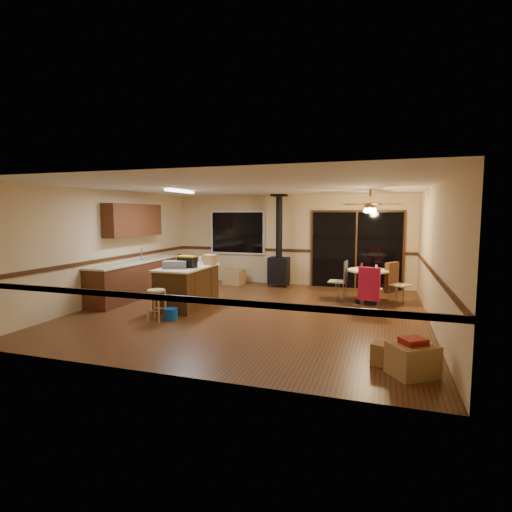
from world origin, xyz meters
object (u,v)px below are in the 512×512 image
at_px(chair_right, 393,278).
at_px(box_under_window, 234,277).
at_px(wood_stove, 279,261).
at_px(chair_left, 342,276).
at_px(dining_table, 368,280).
at_px(kitchen_island, 188,286).
at_px(toolbox_black, 187,262).
at_px(box_corner_b, 387,354).
at_px(chair_near, 369,284).
at_px(blue_bucket, 171,314).
at_px(bar_stool, 156,305).
at_px(box_corner_a, 413,360).
at_px(toolbox_grey, 175,265).

height_order(chair_right, box_under_window, chair_right).
relative_size(wood_stove, chair_left, 4.89).
xyz_separation_m(dining_table, chair_left, (-0.59, 0.09, 0.06)).
distance_m(kitchen_island, box_under_window, 2.97).
xyz_separation_m(toolbox_black, dining_table, (3.72, 1.73, -0.48)).
relative_size(dining_table, box_under_window, 1.68).
relative_size(kitchen_island, box_corner_b, 4.54).
distance_m(dining_table, chair_left, 0.60).
relative_size(chair_near, chair_right, 1.00).
height_order(blue_bucket, chair_right, chair_right).
bearing_deg(toolbox_black, kitchen_island, 118.04).
xyz_separation_m(bar_stool, box_corner_b, (4.21, -1.01, -0.16)).
xyz_separation_m(chair_near, box_corner_b, (0.35, -3.00, -0.45)).
bearing_deg(wood_stove, dining_table, -30.25).
relative_size(dining_table, chair_near, 1.33).
distance_m(kitchen_island, bar_stool, 1.28).
distance_m(dining_table, box_corner_a, 4.23).
relative_size(toolbox_grey, toolbox_black, 1.24).
xyz_separation_m(blue_bucket, chair_left, (2.99, 2.80, 0.48)).
height_order(wood_stove, box_under_window, wood_stove).
height_order(toolbox_grey, dining_table, toolbox_grey).
bearing_deg(blue_bucket, chair_left, 43.08).
height_order(toolbox_grey, box_under_window, toolbox_grey).
bearing_deg(box_corner_b, dining_table, 96.08).
height_order(kitchen_island, box_corner_b, kitchen_island).
xyz_separation_m(blue_bucket, box_corner_b, (4.00, -1.17, 0.04)).
height_order(kitchen_island, chair_right, chair_right).
height_order(blue_bucket, box_corner_b, box_corner_b).
xyz_separation_m(chair_right, box_corner_a, (0.17, -4.30, -0.39)).
distance_m(wood_stove, box_under_window, 1.42).
bearing_deg(chair_right, wood_stove, 156.74).
bearing_deg(chair_right, toolbox_black, -156.25).
bearing_deg(blue_bucket, toolbox_black, 97.86).
xyz_separation_m(bar_stool, chair_left, (3.21, 2.96, 0.28)).
xyz_separation_m(kitchen_island, chair_near, (3.86, 0.72, 0.14)).
xyz_separation_m(chair_left, chair_near, (0.66, -0.97, 0.01)).
height_order(box_under_window, box_corner_b, box_under_window).
bearing_deg(bar_stool, kitchen_island, 89.66).
distance_m(toolbox_grey, chair_left, 3.90).
bearing_deg(box_corner_a, box_under_window, 129.45).
xyz_separation_m(chair_near, chair_right, (0.48, 1.03, 0.00)).
height_order(toolbox_black, blue_bucket, toolbox_black).
distance_m(wood_stove, blue_bucket, 4.35).
distance_m(chair_left, box_corner_b, 4.12).
distance_m(chair_right, box_corner_b, 4.05).
bearing_deg(wood_stove, chair_near, -42.38).
bearing_deg(bar_stool, box_under_window, 90.28).
relative_size(dining_table, box_corner_b, 2.51).
bearing_deg(blue_bucket, box_corner_a, -18.61).
bearing_deg(blue_bucket, toolbox_grey, 112.47).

